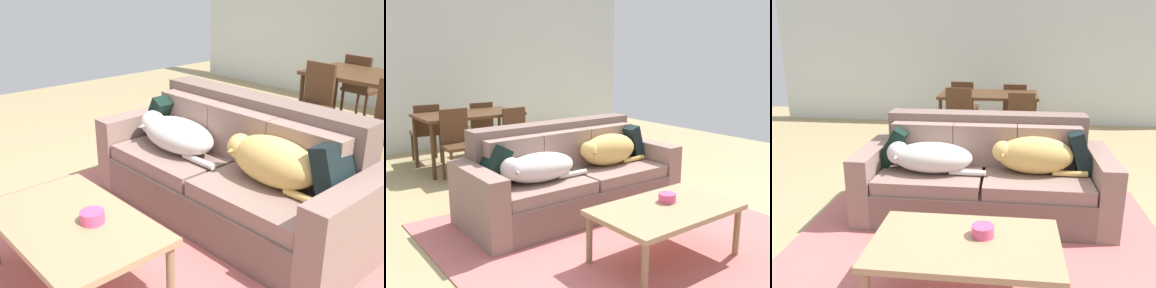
# 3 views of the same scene
# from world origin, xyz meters

# --- Properties ---
(ground_plane) EXTENTS (10.00, 10.00, 0.00)m
(ground_plane) POSITION_xyz_m (0.00, 0.00, 0.00)
(ground_plane) COLOR tan
(back_partition) EXTENTS (8.00, 0.12, 2.70)m
(back_partition) POSITION_xyz_m (0.00, 4.00, 1.35)
(back_partition) COLOR silver
(back_partition) RESTS_ON ground
(area_rug) EXTENTS (3.04, 3.14, 0.01)m
(area_rug) POSITION_xyz_m (0.12, -0.75, 0.01)
(area_rug) COLOR #BF6662
(area_rug) RESTS_ON ground
(couch) EXTENTS (2.26, 0.92, 0.91)m
(couch) POSITION_xyz_m (0.12, 0.18, 0.35)
(couch) COLOR #715950
(couch) RESTS_ON ground
(dog_on_left_cushion) EXTENTS (0.89, 0.38, 0.27)m
(dog_on_left_cushion) POSITION_xyz_m (-0.37, 0.01, 0.59)
(dog_on_left_cushion) COLOR silver
(dog_on_left_cushion) RESTS_ON couch
(dog_on_right_cushion) EXTENTS (0.83, 0.32, 0.33)m
(dog_on_right_cushion) POSITION_xyz_m (0.55, 0.08, 0.62)
(dog_on_right_cushion) COLOR #DCB25F
(dog_on_right_cushion) RESTS_ON couch
(throw_pillow_by_left_arm) EXTENTS (0.31, 0.39, 0.39)m
(throw_pillow_by_left_arm) POSITION_xyz_m (-0.73, 0.23, 0.62)
(throw_pillow_by_left_arm) COLOR black
(throw_pillow_by_left_arm) RESTS_ON couch
(throw_pillow_by_right_arm) EXTENTS (0.24, 0.40, 0.41)m
(throw_pillow_by_right_arm) POSITION_xyz_m (0.96, 0.23, 0.63)
(throw_pillow_by_right_arm) COLOR black
(throw_pillow_by_right_arm) RESTS_ON couch
(coffee_table) EXTENTS (1.15, 0.70, 0.45)m
(coffee_table) POSITION_xyz_m (0.09, -1.16, 0.40)
(coffee_table) COLOR tan
(coffee_table) RESTS_ON ground
(bowl_on_coffee_table) EXTENTS (0.14, 0.14, 0.07)m
(bowl_on_coffee_table) POSITION_xyz_m (0.19, -1.08, 0.48)
(bowl_on_coffee_table) COLOR #EA4C7F
(bowl_on_coffee_table) RESTS_ON coffee_table
(dining_table) EXTENTS (1.41, 0.83, 0.78)m
(dining_table) POSITION_xyz_m (0.02, 2.49, 0.71)
(dining_table) COLOR #4C301B
(dining_table) RESTS_ON ground
(dining_chair_near_left) EXTENTS (0.42, 0.42, 0.91)m
(dining_chair_near_left) POSITION_xyz_m (-0.37, 1.94, 0.51)
(dining_chair_near_left) COLOR #4C301B
(dining_chair_near_left) RESTS_ON ground
(dining_chair_near_right) EXTENTS (0.43, 0.43, 0.86)m
(dining_chair_near_right) POSITION_xyz_m (0.50, 1.91, 0.48)
(dining_chair_near_right) COLOR #4C301B
(dining_chair_near_right) RESTS_ON ground
(dining_chair_far_left) EXTENTS (0.44, 0.44, 0.88)m
(dining_chair_far_left) POSITION_xyz_m (-0.41, 3.06, 0.50)
(dining_chair_far_left) COLOR #4C301B
(dining_chair_far_left) RESTS_ON ground
(dining_chair_far_right) EXTENTS (0.42, 0.42, 0.86)m
(dining_chair_far_right) POSITION_xyz_m (0.41, 3.02, 0.48)
(dining_chair_far_right) COLOR #4C301B
(dining_chair_far_right) RESTS_ON ground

